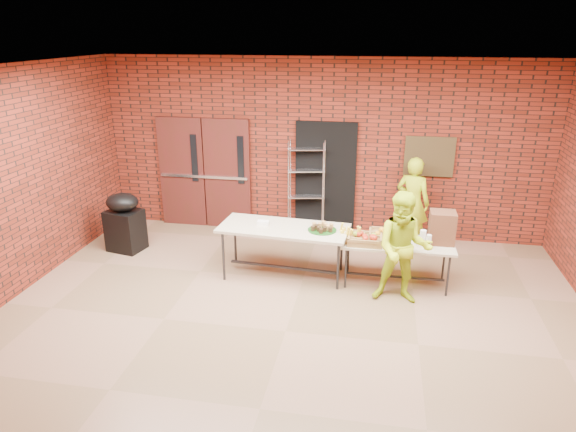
# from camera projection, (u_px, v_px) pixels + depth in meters

# --- Properties ---
(room) EXTENTS (8.08, 7.08, 3.28)m
(room) POSITION_uv_depth(u_px,v_px,m) (285.00, 214.00, 6.00)
(room) COLOR brown
(room) RESTS_ON ground
(double_doors) EXTENTS (1.78, 0.12, 2.10)m
(double_doors) POSITION_uv_depth(u_px,v_px,m) (205.00, 173.00, 9.73)
(double_doors) COLOR #481415
(double_doors) RESTS_ON room
(dark_doorway) EXTENTS (1.10, 0.06, 2.10)m
(dark_doorway) POSITION_uv_depth(u_px,v_px,m) (325.00, 179.00, 9.37)
(dark_doorway) COLOR black
(dark_doorway) RESTS_ON room
(bronze_plaque) EXTENTS (0.85, 0.04, 0.70)m
(bronze_plaque) POSITION_uv_depth(u_px,v_px,m) (429.00, 156.00, 8.89)
(bronze_plaque) COLOR #42331A
(bronze_plaque) RESTS_ON room
(wire_rack) EXTENTS (0.68, 0.33, 1.77)m
(wire_rack) POSITION_uv_depth(u_px,v_px,m) (306.00, 189.00, 9.35)
(wire_rack) COLOR silver
(wire_rack) RESTS_ON room
(table_left) EXTENTS (2.01, 0.96, 0.80)m
(table_left) POSITION_uv_depth(u_px,v_px,m) (284.00, 231.00, 7.81)
(table_left) COLOR tan
(table_left) RESTS_ON room
(table_right) EXTENTS (1.64, 0.70, 0.67)m
(table_right) POSITION_uv_depth(u_px,v_px,m) (397.00, 246.00, 7.58)
(table_right) COLOR tan
(table_right) RESTS_ON room
(basket_bananas) EXTENTS (0.44, 0.34, 0.14)m
(basket_bananas) POSITION_uv_depth(u_px,v_px,m) (350.00, 237.00, 7.61)
(basket_bananas) COLOR #9C6E3F
(basket_bananas) RESTS_ON table_right
(basket_oranges) EXTENTS (0.48, 0.37, 0.15)m
(basket_oranges) POSITION_uv_depth(u_px,v_px,m) (385.00, 235.00, 7.67)
(basket_oranges) COLOR #9C6E3F
(basket_oranges) RESTS_ON table_right
(basket_apples) EXTENTS (0.50, 0.39, 0.15)m
(basket_apples) POSITION_uv_depth(u_px,v_px,m) (365.00, 239.00, 7.51)
(basket_apples) COLOR #9C6E3F
(basket_apples) RESTS_ON table_right
(muffin_tray) EXTENTS (0.43, 0.43, 0.11)m
(muffin_tray) POSITION_uv_depth(u_px,v_px,m) (322.00, 227.00, 7.63)
(muffin_tray) COLOR #184C14
(muffin_tray) RESTS_ON table_left
(napkin_box) EXTENTS (0.18, 0.12, 0.06)m
(napkin_box) POSITION_uv_depth(u_px,v_px,m) (263.00, 223.00, 7.87)
(napkin_box) COLOR white
(napkin_box) RESTS_ON table_left
(coffee_dispenser) EXTENTS (0.36, 0.33, 0.48)m
(coffee_dispenser) POSITION_uv_depth(u_px,v_px,m) (442.00, 227.00, 7.47)
(coffee_dispenser) COLOR #56321D
(coffee_dispenser) RESTS_ON table_right
(cup_stack_front) EXTENTS (0.09, 0.09, 0.26)m
(cup_stack_front) POSITION_uv_depth(u_px,v_px,m) (423.00, 239.00, 7.35)
(cup_stack_front) COLOR white
(cup_stack_front) RESTS_ON table_right
(cup_stack_mid) EXTENTS (0.07, 0.07, 0.21)m
(cup_stack_mid) POSITION_uv_depth(u_px,v_px,m) (429.00, 242.00, 7.30)
(cup_stack_mid) COLOR white
(cup_stack_mid) RESTS_ON table_right
(cup_stack_back) EXTENTS (0.08, 0.08, 0.24)m
(cup_stack_back) POSITION_uv_depth(u_px,v_px,m) (414.00, 236.00, 7.47)
(cup_stack_back) COLOR white
(cup_stack_back) RESTS_ON table_right
(covered_grill) EXTENTS (0.65, 0.58, 1.03)m
(covered_grill) POSITION_uv_depth(u_px,v_px,m) (125.00, 222.00, 8.81)
(covered_grill) COLOR black
(covered_grill) RESTS_ON room
(volunteer_woman) EXTENTS (0.69, 0.57, 1.61)m
(volunteer_woman) POSITION_uv_depth(u_px,v_px,m) (412.00, 203.00, 8.86)
(volunteer_woman) COLOR #B4D217
(volunteer_woman) RESTS_ON room
(volunteer_man) EXTENTS (0.80, 0.63, 1.61)m
(volunteer_man) POSITION_uv_depth(u_px,v_px,m) (403.00, 248.00, 7.03)
(volunteer_man) COLOR #B4D217
(volunteer_man) RESTS_ON room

